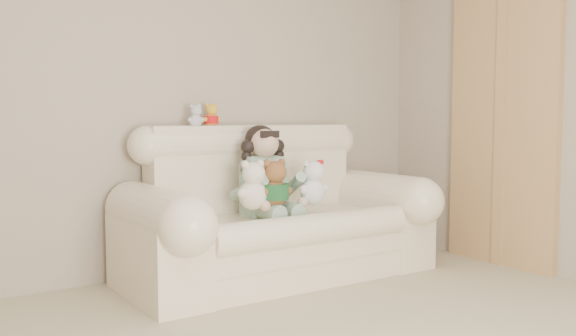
{
  "coord_description": "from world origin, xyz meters",
  "views": [
    {
      "loc": [
        -1.58,
        -1.45,
        1.08
      ],
      "look_at": [
        0.67,
        1.9,
        0.75
      ],
      "focal_mm": 38.32,
      "sensor_mm": 36.0,
      "label": 1
    }
  ],
  "objects": [
    {
      "name": "yellow_mini_bear",
      "position": [
        0.36,
        2.39,
        1.11
      ],
      "size": [
        0.15,
        0.14,
        0.2
      ],
      "primitive_type": null,
      "rotation": [
        0.0,
        0.0,
        0.36
      ],
      "color": "yellow",
      "rests_on": "sofa"
    },
    {
      "name": "door_panel",
      "position": [
        2.22,
        1.4,
        1.05
      ],
      "size": [
        0.06,
        0.9,
        2.1
      ],
      "primitive_type": "cube",
      "color": "#A88348",
      "rests_on": "floor"
    },
    {
      "name": "seated_child",
      "position": [
        0.6,
        2.08,
        0.73
      ],
      "size": [
        0.41,
        0.48,
        0.62
      ],
      "primitive_type": null,
      "rotation": [
        0.0,
        0.0,
        0.07
      ],
      "color": "#2D7245",
      "rests_on": "sofa"
    },
    {
      "name": "cream_teddy",
      "position": [
        0.4,
        1.88,
        0.68
      ],
      "size": [
        0.28,
        0.24,
        0.37
      ],
      "primitive_type": null,
      "rotation": [
        0.0,
        0.0,
        -0.29
      ],
      "color": "white",
      "rests_on": "sofa"
    },
    {
      "name": "brown_teddy",
      "position": [
        0.55,
        1.86,
        0.69
      ],
      "size": [
        0.28,
        0.24,
        0.37
      ],
      "primitive_type": null,
      "rotation": [
        0.0,
        0.0,
        0.26
      ],
      "color": "brown",
      "rests_on": "sofa"
    },
    {
      "name": "grey_mini_plush",
      "position": [
        0.22,
        2.34,
        1.1
      ],
      "size": [
        0.15,
        0.13,
        0.19
      ],
      "primitive_type": null,
      "rotation": [
        0.0,
        0.0,
        0.4
      ],
      "color": "silver",
      "rests_on": "sofa"
    },
    {
      "name": "sofa",
      "position": [
        0.67,
        2.0,
        0.52
      ],
      "size": [
        2.1,
        0.95,
        1.03
      ],
      "primitive_type": null,
      "color": "beige",
      "rests_on": "floor"
    },
    {
      "name": "white_cat",
      "position": [
        0.84,
        1.85,
        0.68
      ],
      "size": [
        0.24,
        0.19,
        0.36
      ],
      "primitive_type": null,
      "rotation": [
        0.0,
        0.0,
        -0.06
      ],
      "color": "white",
      "rests_on": "sofa"
    },
    {
      "name": "wall_back",
      "position": [
        0.0,
        2.5,
        1.3
      ],
      "size": [
        4.5,
        0.0,
        4.5
      ],
      "primitive_type": "plane",
      "rotation": [
        1.57,
        0.0,
        0.0
      ],
      "color": "tan",
      "rests_on": "ground"
    }
  ]
}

